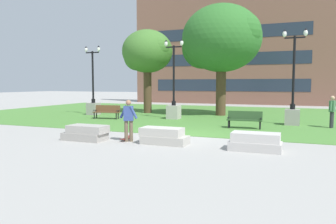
{
  "coord_description": "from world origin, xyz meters",
  "views": [
    {
      "loc": [
        4.79,
        -13.93,
        2.37
      ],
      "look_at": [
        -0.18,
        -1.4,
        1.2
      ],
      "focal_mm": 35.0,
      "sensor_mm": 36.0,
      "label": 1
    }
  ],
  "objects_px": {
    "skateboard": "(127,138)",
    "park_bench_near_right": "(245,119)",
    "person_bystander_near_lawn": "(332,110)",
    "concrete_block_right": "(255,142)",
    "person_skateboarder": "(129,118)",
    "concrete_block_center": "(86,133)",
    "lamp_post_left": "(293,106)",
    "concrete_block_left": "(164,136)",
    "lamp_post_center": "(174,103)",
    "lamp_post_right": "(93,101)",
    "park_bench_near_left": "(107,111)"
  },
  "relations": [
    {
      "from": "concrete_block_left",
      "to": "concrete_block_center",
      "type": "bearing_deg",
      "value": -172.25
    },
    {
      "from": "person_skateboarder",
      "to": "lamp_post_left",
      "type": "relative_size",
      "value": 0.32
    },
    {
      "from": "concrete_block_right",
      "to": "skateboard",
      "type": "height_order",
      "value": "concrete_block_right"
    },
    {
      "from": "person_bystander_near_lawn",
      "to": "lamp_post_right",
      "type": "bearing_deg",
      "value": 174.48
    },
    {
      "from": "concrete_block_left",
      "to": "park_bench_near_right",
      "type": "bearing_deg",
      "value": 67.74
    },
    {
      "from": "park_bench_near_left",
      "to": "concrete_block_center",
      "type": "bearing_deg",
      "value": -63.7
    },
    {
      "from": "park_bench_near_left",
      "to": "lamp_post_left",
      "type": "height_order",
      "value": "lamp_post_left"
    },
    {
      "from": "park_bench_near_left",
      "to": "person_bystander_near_lawn",
      "type": "bearing_deg",
      "value": 2.1
    },
    {
      "from": "lamp_post_left",
      "to": "lamp_post_right",
      "type": "relative_size",
      "value": 1.05
    },
    {
      "from": "skateboard",
      "to": "park_bench_near_right",
      "type": "height_order",
      "value": "park_bench_near_right"
    },
    {
      "from": "concrete_block_center",
      "to": "concrete_block_right",
      "type": "height_order",
      "value": "same"
    },
    {
      "from": "concrete_block_left",
      "to": "person_skateboarder",
      "type": "height_order",
      "value": "person_skateboarder"
    },
    {
      "from": "concrete_block_left",
      "to": "skateboard",
      "type": "distance_m",
      "value": 1.79
    },
    {
      "from": "lamp_post_left",
      "to": "lamp_post_right",
      "type": "height_order",
      "value": "lamp_post_left"
    },
    {
      "from": "person_bystander_near_lawn",
      "to": "park_bench_near_right",
      "type": "bearing_deg",
      "value": -156.15
    },
    {
      "from": "concrete_block_center",
      "to": "lamp_post_left",
      "type": "distance_m",
      "value": 11.69
    },
    {
      "from": "skateboard",
      "to": "person_bystander_near_lawn",
      "type": "relative_size",
      "value": 0.61
    },
    {
      "from": "concrete_block_center",
      "to": "skateboard",
      "type": "height_order",
      "value": "concrete_block_center"
    },
    {
      "from": "concrete_block_left",
      "to": "skateboard",
      "type": "height_order",
      "value": "concrete_block_left"
    },
    {
      "from": "concrete_block_center",
      "to": "person_skateboarder",
      "type": "bearing_deg",
      "value": 13.24
    },
    {
      "from": "person_bystander_near_lawn",
      "to": "concrete_block_right",
      "type": "bearing_deg",
      "value": -112.11
    },
    {
      "from": "person_skateboarder",
      "to": "park_bench_near_left",
      "type": "xyz_separation_m",
      "value": [
        -5.49,
        7.06,
        -0.43
      ]
    },
    {
      "from": "lamp_post_center",
      "to": "lamp_post_right",
      "type": "bearing_deg",
      "value": 176.11
    },
    {
      "from": "park_bench_near_right",
      "to": "concrete_block_left",
      "type": "bearing_deg",
      "value": -112.26
    },
    {
      "from": "person_skateboarder",
      "to": "concrete_block_right",
      "type": "bearing_deg",
      "value": 0.14
    },
    {
      "from": "concrete_block_left",
      "to": "lamp_post_right",
      "type": "height_order",
      "value": "lamp_post_right"
    },
    {
      "from": "lamp_post_center",
      "to": "skateboard",
      "type": "bearing_deg",
      "value": -82.85
    },
    {
      "from": "skateboard",
      "to": "concrete_block_center",
      "type": "bearing_deg",
      "value": -157.16
    },
    {
      "from": "concrete_block_right",
      "to": "lamp_post_right",
      "type": "relative_size",
      "value": 0.35
    },
    {
      "from": "concrete_block_center",
      "to": "lamp_post_left",
      "type": "relative_size",
      "value": 0.35
    },
    {
      "from": "concrete_block_left",
      "to": "person_skateboarder",
      "type": "distance_m",
      "value": 1.67
    },
    {
      "from": "concrete_block_center",
      "to": "lamp_post_left",
      "type": "height_order",
      "value": "lamp_post_left"
    },
    {
      "from": "park_bench_near_right",
      "to": "skateboard",
      "type": "bearing_deg",
      "value": -126.9
    },
    {
      "from": "skateboard",
      "to": "park_bench_near_left",
      "type": "height_order",
      "value": "park_bench_near_left"
    },
    {
      "from": "park_bench_near_left",
      "to": "park_bench_near_right",
      "type": "bearing_deg",
      "value": -8.52
    },
    {
      "from": "concrete_block_left",
      "to": "person_skateboarder",
      "type": "bearing_deg",
      "value": -178.84
    },
    {
      "from": "concrete_block_center",
      "to": "park_bench_near_right",
      "type": "height_order",
      "value": "park_bench_near_right"
    },
    {
      "from": "concrete_block_center",
      "to": "skateboard",
      "type": "bearing_deg",
      "value": 22.84
    },
    {
      "from": "concrete_block_left",
      "to": "skateboard",
      "type": "xyz_separation_m",
      "value": [
        -1.77,
        0.2,
        -0.22
      ]
    },
    {
      "from": "concrete_block_left",
      "to": "park_bench_near_right",
      "type": "height_order",
      "value": "park_bench_near_right"
    },
    {
      "from": "park_bench_near_left",
      "to": "lamp_post_right",
      "type": "distance_m",
      "value": 3.26
    },
    {
      "from": "concrete_block_center",
      "to": "park_bench_near_right",
      "type": "relative_size",
      "value": 1.03
    },
    {
      "from": "lamp_post_right",
      "to": "person_bystander_near_lawn",
      "type": "xyz_separation_m",
      "value": [
        16.1,
        -1.56,
        -0.08
      ]
    },
    {
      "from": "park_bench_near_right",
      "to": "lamp_post_center",
      "type": "bearing_deg",
      "value": 149.69
    },
    {
      "from": "concrete_block_center",
      "to": "concrete_block_left",
      "type": "distance_m",
      "value": 3.36
    },
    {
      "from": "concrete_block_left",
      "to": "park_bench_near_right",
      "type": "xyz_separation_m",
      "value": [
        2.3,
        5.63,
        0.23
      ]
    },
    {
      "from": "concrete_block_right",
      "to": "park_bench_near_left",
      "type": "xyz_separation_m",
      "value": [
        -10.56,
        7.05,
        0.23
      ]
    },
    {
      "from": "person_skateboarder",
      "to": "park_bench_near_left",
      "type": "distance_m",
      "value": 8.95
    },
    {
      "from": "concrete_block_right",
      "to": "lamp_post_left",
      "type": "xyz_separation_m",
      "value": [
        1.09,
        8.1,
        0.8
      ]
    },
    {
      "from": "concrete_block_center",
      "to": "concrete_block_right",
      "type": "relative_size",
      "value": 1.05
    }
  ]
}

